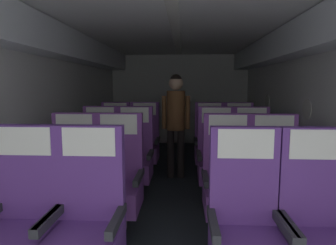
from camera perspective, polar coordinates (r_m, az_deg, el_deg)
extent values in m
cube|color=#23282D|center=(3.99, 1.31, -14.06)|extent=(3.57, 7.39, 0.02)
cube|color=silver|center=(4.14, -22.69, 1.97)|extent=(0.08, 6.99, 2.20)
cube|color=silver|center=(4.04, 25.98, 1.69)|extent=(0.08, 6.99, 2.20)
cube|color=silver|center=(3.79, 1.41, 18.79)|extent=(3.45, 6.99, 0.06)
cube|color=silver|center=(7.23, 2.21, 4.60)|extent=(3.45, 0.06, 2.20)
cube|color=silver|center=(4.07, -20.49, 14.40)|extent=(0.35, 6.71, 0.36)
cube|color=silver|center=(3.99, 23.76, 14.40)|extent=(0.35, 6.71, 0.36)
cube|color=white|center=(3.78, 1.41, 18.20)|extent=(0.12, 6.29, 0.02)
cylinder|color=white|center=(4.02, 25.42, 2.32)|extent=(0.01, 0.26, 0.26)
cylinder|color=white|center=(5.67, 18.75, 3.90)|extent=(0.01, 0.26, 0.26)
cube|color=#5B3384|center=(2.38, -25.26, -8.64)|extent=(0.46, 0.09, 0.69)
cube|color=#28282D|center=(2.19, -22.21, -16.91)|extent=(0.05, 0.43, 0.06)
cube|color=silver|center=(2.29, -26.17, -3.30)|extent=(0.37, 0.01, 0.20)
cube|color=#5B3384|center=(2.20, -14.60, -9.43)|extent=(0.46, 0.09, 0.69)
cube|color=#28282D|center=(2.05, -9.96, -18.24)|extent=(0.05, 0.43, 0.06)
cube|color=#28282D|center=(2.19, -21.93, -16.97)|extent=(0.05, 0.43, 0.06)
cube|color=silver|center=(2.10, -15.21, -3.68)|extent=(0.37, 0.01, 0.20)
cube|color=#5B3384|center=(2.28, 26.37, -9.42)|extent=(0.46, 0.09, 0.69)
cube|color=#28282D|center=(2.11, 22.44, -17.99)|extent=(0.05, 0.43, 0.06)
cube|color=silver|center=(2.18, 27.24, -3.85)|extent=(0.37, 0.01, 0.20)
cube|color=#5B3384|center=(2.13, 14.42, -9.97)|extent=(0.46, 0.09, 0.69)
cube|color=#28282D|center=(2.09, 21.66, -18.09)|extent=(0.05, 0.43, 0.06)
cube|color=#28282D|center=(2.00, 8.79, -18.84)|extent=(0.05, 0.43, 0.06)
cube|color=silver|center=(2.03, 14.91, -4.05)|extent=(0.37, 0.01, 0.20)
cube|color=#38383D|center=(3.21, -18.21, -17.44)|extent=(0.17, 0.18, 0.24)
cube|color=#753D8E|center=(3.12, -18.39, -13.48)|extent=(0.46, 0.51, 0.24)
cube|color=#753D8E|center=(3.18, -17.35, -4.36)|extent=(0.46, 0.09, 0.69)
cube|color=#28282D|center=(2.98, -14.50, -10.09)|extent=(0.05, 0.43, 0.06)
cube|color=#28282D|center=(3.14, -22.38, -9.51)|extent=(0.05, 0.43, 0.06)
cube|color=silver|center=(3.10, -17.84, -0.29)|extent=(0.37, 0.01, 0.20)
cube|color=#38383D|center=(3.09, -9.89, -18.23)|extent=(0.17, 0.18, 0.24)
cube|color=#753D8E|center=(2.99, -9.99, -14.13)|extent=(0.46, 0.51, 0.24)
cube|color=#753D8E|center=(3.05, -9.30, -4.60)|extent=(0.46, 0.09, 0.69)
cube|color=#28282D|center=(2.88, -5.69, -10.51)|extent=(0.05, 0.43, 0.06)
cube|color=#28282D|center=(2.98, -14.33, -10.09)|extent=(0.05, 0.43, 0.06)
cube|color=silver|center=(2.97, -9.60, -0.36)|extent=(0.37, 0.01, 0.20)
cube|color=#38383D|center=(3.14, 20.09, -18.14)|extent=(0.17, 0.18, 0.24)
cube|color=#753D8E|center=(3.04, 20.29, -14.10)|extent=(0.46, 0.51, 0.24)
cube|color=#753D8E|center=(3.11, 19.54, -4.73)|extent=(0.46, 0.09, 0.69)
cube|color=#28282D|center=(3.05, 24.53, -10.14)|extent=(0.05, 0.43, 0.06)
cube|color=#28282D|center=(2.92, 16.22, -10.54)|extent=(0.05, 0.43, 0.06)
cube|color=silver|center=(3.02, 19.99, -0.57)|extent=(0.37, 0.01, 0.20)
cube|color=#38383D|center=(3.05, 11.55, -18.56)|extent=(0.17, 0.18, 0.24)
cube|color=#753D8E|center=(2.96, 11.67, -14.43)|extent=(0.46, 0.51, 0.24)
cube|color=#753D8E|center=(3.02, 11.31, -4.77)|extent=(0.46, 0.09, 0.69)
cube|color=#28282D|center=(2.93, 16.16, -10.46)|extent=(0.05, 0.43, 0.06)
cube|color=#28282D|center=(2.86, 7.29, -10.65)|extent=(0.05, 0.43, 0.06)
cube|color=silver|center=(2.93, 11.56, -0.50)|extent=(0.37, 0.01, 0.20)
cube|color=#38383D|center=(4.03, -13.33, -12.07)|extent=(0.17, 0.18, 0.24)
cube|color=#753D8E|center=(3.96, -13.44, -8.84)|extent=(0.46, 0.51, 0.24)
cube|color=#753D8E|center=(4.05, -12.80, -1.73)|extent=(0.46, 0.09, 0.69)
cube|color=#28282D|center=(3.85, -10.33, -6.01)|extent=(0.05, 0.43, 0.06)
cube|color=#28282D|center=(3.98, -16.62, -5.77)|extent=(0.05, 0.43, 0.06)
cube|color=silver|center=(3.98, -13.09, 1.49)|extent=(0.37, 0.01, 0.20)
cube|color=#38383D|center=(3.93, -6.71, -12.45)|extent=(0.17, 0.18, 0.24)
cube|color=#753D8E|center=(3.85, -6.76, -9.13)|extent=(0.46, 0.51, 0.24)
cube|color=#753D8E|center=(3.95, -6.35, -1.83)|extent=(0.46, 0.09, 0.69)
cube|color=#28282D|center=(3.77, -3.45, -6.19)|extent=(0.05, 0.43, 0.06)
cube|color=#28282D|center=(3.84, -10.10, -6.03)|extent=(0.05, 0.43, 0.06)
cube|color=silver|center=(3.87, -6.52, 1.48)|extent=(0.37, 0.01, 0.20)
cube|color=#38383D|center=(3.99, 16.05, -12.38)|extent=(0.17, 0.18, 0.24)
cube|color=#753D8E|center=(3.91, 16.17, -9.11)|extent=(0.46, 0.51, 0.24)
cube|color=#753D8E|center=(4.01, 15.74, -1.92)|extent=(0.46, 0.09, 0.69)
cube|color=#28282D|center=(3.92, 19.47, -6.08)|extent=(0.05, 0.43, 0.06)
cube|color=#28282D|center=(3.82, 13.00, -6.20)|extent=(0.05, 0.43, 0.06)
cube|color=silver|center=(3.93, 16.01, 1.33)|extent=(0.37, 0.01, 0.20)
cube|color=#38383D|center=(3.90, 9.34, -12.65)|extent=(0.17, 0.18, 0.24)
cube|color=#753D8E|center=(3.82, 9.41, -9.32)|extent=(0.46, 0.51, 0.24)
cube|color=#753D8E|center=(3.92, 9.22, -1.95)|extent=(0.46, 0.09, 0.69)
cube|color=#28282D|center=(3.80, 12.84, -6.25)|extent=(0.05, 0.43, 0.06)
cube|color=#28282D|center=(3.75, 6.07, -6.29)|extent=(0.05, 0.43, 0.06)
cube|color=silver|center=(3.84, 9.37, 1.38)|extent=(0.37, 0.01, 0.20)
cube|color=#38383D|center=(4.88, -10.42, -8.55)|extent=(0.17, 0.18, 0.24)
cube|color=#753D8E|center=(4.82, -10.49, -5.84)|extent=(0.46, 0.51, 0.24)
cube|color=#753D8E|center=(4.94, -10.05, -0.06)|extent=(0.46, 0.09, 0.69)
cube|color=#28282D|center=(4.73, -7.92, -3.46)|extent=(0.05, 0.43, 0.06)
cube|color=#28282D|center=(4.83, -13.12, -3.35)|extent=(0.05, 0.43, 0.06)
cube|color=silver|center=(4.87, -10.24, 2.60)|extent=(0.37, 0.01, 0.20)
cube|color=#38383D|center=(4.81, -4.73, -8.68)|extent=(0.17, 0.18, 0.24)
cube|color=#753D8E|center=(4.75, -4.76, -5.93)|extent=(0.46, 0.51, 0.24)
cube|color=#753D8E|center=(4.87, -4.48, -0.07)|extent=(0.46, 0.09, 0.69)
cube|color=#28282D|center=(4.68, -2.08, -3.50)|extent=(0.05, 0.43, 0.06)
cube|color=#28282D|center=(4.74, -7.46, -3.42)|extent=(0.05, 0.43, 0.06)
cube|color=silver|center=(4.80, -4.59, 2.63)|extent=(0.37, 0.01, 0.20)
cube|color=#38383D|center=(4.85, 13.67, -8.73)|extent=(0.17, 0.18, 0.24)
cube|color=#753D8E|center=(4.79, 13.76, -6.01)|extent=(0.46, 0.51, 0.24)
cube|color=#753D8E|center=(4.91, 13.48, -0.19)|extent=(0.46, 0.09, 0.69)
cube|color=#28282D|center=(4.80, 16.46, -3.55)|extent=(0.05, 0.43, 0.06)
cube|color=#28282D|center=(4.71, 11.17, -3.57)|extent=(0.05, 0.43, 0.06)
cube|color=silver|center=(4.84, 13.67, 2.49)|extent=(0.37, 0.01, 0.20)
cube|color=#38383D|center=(4.78, 8.06, -8.83)|extent=(0.17, 0.18, 0.24)
cube|color=#753D8E|center=(4.72, 8.12, -6.07)|extent=(0.46, 0.51, 0.24)
cube|color=#753D8E|center=(4.84, 8.00, -0.16)|extent=(0.46, 0.09, 0.69)
cube|color=#28282D|center=(4.70, 10.87, -3.59)|extent=(0.05, 0.43, 0.06)
cube|color=#28282D|center=(4.66, 5.43, -3.58)|extent=(0.05, 0.43, 0.06)
cube|color=silver|center=(4.77, 8.10, 2.55)|extent=(0.37, 0.01, 0.20)
cylinder|color=black|center=(4.59, 0.50, -6.08)|extent=(0.11, 0.11, 0.76)
cylinder|color=black|center=(4.58, 2.51, -6.10)|extent=(0.11, 0.11, 0.76)
cylinder|color=brown|center=(4.47, 1.54, 2.36)|extent=(0.28, 0.28, 0.59)
cylinder|color=brown|center=(4.49, -0.77, 2.00)|extent=(0.07, 0.07, 0.50)
cylinder|color=brown|center=(4.48, 3.84, 1.97)|extent=(0.07, 0.07, 0.50)
sphere|color=tan|center=(4.46, 1.55, 7.68)|extent=(0.21, 0.21, 0.21)
sphere|color=black|center=(4.46, 1.56, 8.24)|extent=(0.18, 0.18, 0.18)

